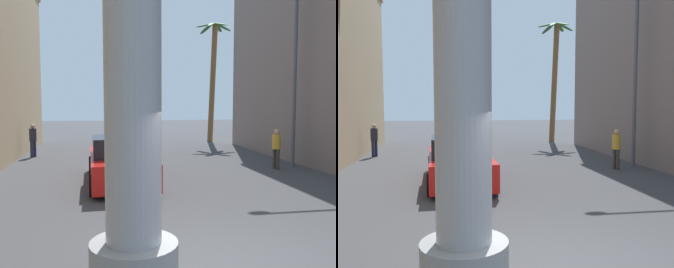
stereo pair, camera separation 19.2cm
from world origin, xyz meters
TOP-DOWN VIEW (x-y plane):
  - ground_plane at (0.00, 10.00)m, footprint 88.63×88.63m
  - street_lamp at (5.48, 8.91)m, footprint 2.70×0.28m
  - car_lead at (-1.38, 6.97)m, footprint 2.15×5.23m
  - palm_tree_far_right at (5.61, 19.41)m, footprint 2.59×2.39m
  - pedestrian_mid_right at (4.91, 8.46)m, footprint 0.42×0.42m
  - pedestrian_far_left at (-5.26, 13.74)m, footprint 0.47×0.47m

SIDE VIEW (x-z plane):
  - ground_plane at x=0.00m, z-range 0.00..0.00m
  - car_lead at x=-1.38m, z-range -0.08..1.48m
  - pedestrian_mid_right at x=4.91m, z-range 0.13..1.74m
  - pedestrian_far_left at x=-5.26m, z-range 0.13..1.76m
  - street_lamp at x=5.48m, z-range 0.80..8.77m
  - palm_tree_far_right at x=5.61m, z-range 0.83..9.00m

